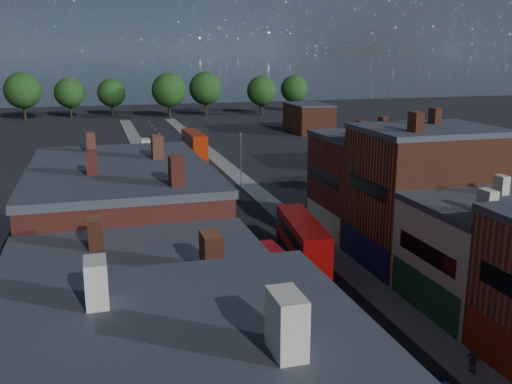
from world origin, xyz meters
TOP-DOWN VIEW (x-y plane):
  - pavement_west at (-6.50, 50.00)m, footprint 3.00×200.00m
  - pavement_east at (6.50, 50.00)m, footprint 3.00×200.00m
  - lamp_post_2 at (-5.20, 30.00)m, footprint 0.25×0.70m
  - lamp_post_3 at (5.20, 60.00)m, footprint 0.25×0.70m
  - bus_0 at (-3.50, 14.26)m, footprint 3.72×12.33m
  - bus_1 at (2.14, 25.90)m, footprint 3.90×11.56m
  - bus_2 at (2.44, 83.89)m, footprint 3.19×11.86m
  - car_2 at (-3.09, 45.89)m, footprint 2.14×4.59m
  - car_3 at (1.20, 55.57)m, footprint 2.41×4.81m
  - ped_1 at (-7.70, 15.69)m, footprint 1.08×0.85m
  - ped_3 at (6.37, 6.55)m, footprint 0.80×1.07m

SIDE VIEW (x-z plane):
  - pavement_west at x=-6.50m, z-range 0.00..0.12m
  - pavement_east at x=6.50m, z-range 0.00..0.12m
  - car_2 at x=-3.09m, z-range 0.00..1.27m
  - car_3 at x=1.20m, z-range 0.00..1.34m
  - ped_3 at x=6.37m, z-range 0.12..1.78m
  - ped_1 at x=-7.70m, z-range 0.12..2.08m
  - bus_1 at x=2.14m, z-range 0.19..5.09m
  - bus_2 at x=2.44m, z-range 0.20..5.30m
  - bus_0 at x=-3.50m, z-range 0.21..5.46m
  - lamp_post_2 at x=-5.20m, z-range 0.64..8.77m
  - lamp_post_3 at x=5.20m, z-range 0.64..8.77m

